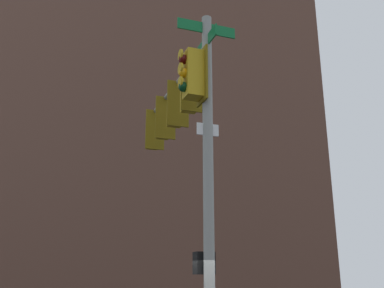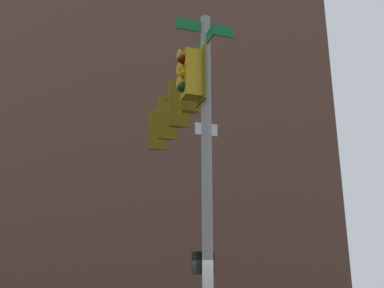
# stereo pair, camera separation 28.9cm
# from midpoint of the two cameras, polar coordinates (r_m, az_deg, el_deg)

# --- Properties ---
(signal_pole_assembly) EXTENTS (3.24, 4.47, 7.45)m
(signal_pole_assembly) POSITION_cam_midpoint_polar(r_m,az_deg,el_deg) (10.21, -2.24, 2.46)
(signal_pole_assembly) COLOR gray
(signal_pole_assembly) RESTS_ON ground_plane
(building_brick_nearside) EXTENTS (25.37, 15.72, 49.94)m
(building_brick_nearside) POSITION_cam_midpoint_polar(r_m,az_deg,el_deg) (42.20, -3.82, 15.92)
(building_brick_nearside) COLOR brown
(building_brick_nearside) RESTS_ON ground_plane
(building_brick_midblock) EXTENTS (21.69, 14.92, 43.02)m
(building_brick_midblock) POSITION_cam_midpoint_polar(r_m,az_deg,el_deg) (63.49, 1.69, 0.93)
(building_brick_midblock) COLOR #845B47
(building_brick_midblock) RESTS_ON ground_plane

